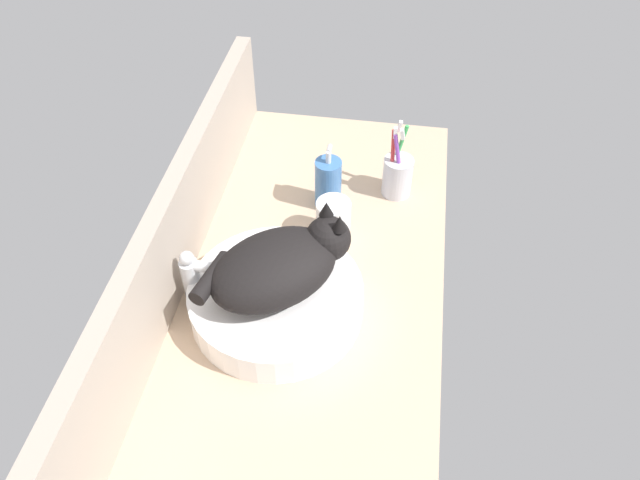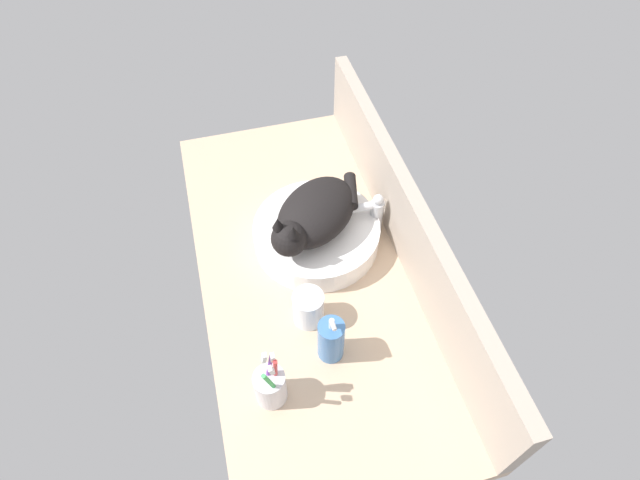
% 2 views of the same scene
% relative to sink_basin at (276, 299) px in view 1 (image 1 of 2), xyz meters
% --- Properties ---
extents(ground_plane, '(1.18, 0.56, 0.04)m').
position_rel_sink_basin_xyz_m(ground_plane, '(0.08, -0.05, -0.05)').
color(ground_plane, tan).
extents(backsplash_panel, '(1.18, 0.04, 0.22)m').
position_rel_sink_basin_xyz_m(backsplash_panel, '(0.08, 0.21, 0.08)').
color(backsplash_panel, '#AD9E8E').
rests_on(backsplash_panel, ground_plane).
extents(sink_basin, '(0.34, 0.34, 0.07)m').
position_rel_sink_basin_xyz_m(sink_basin, '(0.00, 0.00, 0.00)').
color(sink_basin, white).
rests_on(sink_basin, ground_plane).
extents(cat, '(0.29, 0.30, 0.14)m').
position_rel_sink_basin_xyz_m(cat, '(0.01, -0.01, 0.09)').
color(cat, black).
rests_on(cat, sink_basin).
extents(faucet, '(0.04, 0.12, 0.14)m').
position_rel_sink_basin_xyz_m(faucet, '(0.00, 0.16, 0.04)').
color(faucet, silver).
rests_on(faucet, ground_plane).
extents(soap_dispenser, '(0.06, 0.06, 0.16)m').
position_rel_sink_basin_xyz_m(soap_dispenser, '(0.32, -0.05, 0.03)').
color(soap_dispenser, '#3F72B2').
rests_on(soap_dispenser, ground_plane).
extents(toothbrush_cup, '(0.07, 0.07, 0.19)m').
position_rel_sink_basin_xyz_m(toothbrush_cup, '(0.39, -0.20, 0.02)').
color(toothbrush_cup, silver).
rests_on(toothbrush_cup, ground_plane).
extents(water_glass, '(0.07, 0.07, 0.09)m').
position_rel_sink_basin_xyz_m(water_glass, '(0.22, -0.08, 0.01)').
color(water_glass, white).
rests_on(water_glass, ground_plane).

